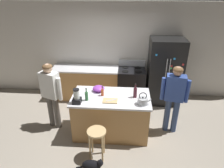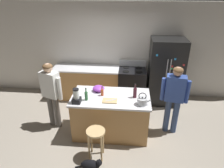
{
  "view_description": "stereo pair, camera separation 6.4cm",
  "coord_description": "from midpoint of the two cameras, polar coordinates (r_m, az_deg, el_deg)",
  "views": [
    {
      "loc": [
        0.31,
        -3.74,
        3.13
      ],
      "look_at": [
        0.0,
        0.3,
        1.1
      ],
      "focal_mm": 32.65,
      "sensor_mm": 36.0,
      "label": 1
    },
    {
      "loc": [
        0.37,
        -3.73,
        3.13
      ],
      "look_at": [
        0.0,
        0.3,
        1.1
      ],
      "focal_mm": 32.65,
      "sensor_mm": 36.0,
      "label": 2
    }
  ],
  "objects": [
    {
      "name": "chef_knife",
      "position": [
        4.16,
        0.07,
        -4.58
      ],
      "size": [
        0.21,
        0.11,
        0.01
      ],
      "primitive_type": "cube",
      "rotation": [
        0.0,
        0.0,
        0.4
      ],
      "color": "#B7BABF",
      "rests_on": "cutting_board"
    },
    {
      "name": "back_counter_run",
      "position": [
        6.02,
        -6.19,
        0.34
      ],
      "size": [
        2.0,
        0.64,
        0.95
      ],
      "color": "#B7844C",
      "rests_on": "ground_plane"
    },
    {
      "name": "person_by_island_left",
      "position": [
        4.74,
        -16.34,
        -1.65
      ],
      "size": [
        0.59,
        0.34,
        1.6
      ],
      "color": "#66605B",
      "rests_on": "ground_plane"
    },
    {
      "name": "refrigerator",
      "position": [
        5.77,
        15.04,
        3.21
      ],
      "size": [
        0.9,
        0.73,
        1.84
      ],
      "color": "black",
      "rests_on": "ground_plane"
    },
    {
      "name": "tea_kettle",
      "position": [
        4.08,
        8.91,
        -4.74
      ],
      "size": [
        0.28,
        0.2,
        0.27
      ],
      "color": "#B7BABF",
      "rests_on": "kitchen_island"
    },
    {
      "name": "back_wall",
      "position": [
        5.96,
        1.79,
        9.32
      ],
      "size": [
        8.0,
        0.1,
        2.7
      ],
      "primitive_type": "cube",
      "color": "silver",
      "rests_on": "ground_plane"
    },
    {
      "name": "bottle_wine",
      "position": [
        4.28,
        6.87,
        -2.39
      ],
      "size": [
        0.08,
        0.08,
        0.32
      ],
      "color": "#471923",
      "rests_on": "kitchen_island"
    },
    {
      "name": "mixing_bowl",
      "position": [
        4.54,
        -3.4,
        -1.26
      ],
      "size": [
        0.26,
        0.26,
        0.12
      ],
      "primitive_type": "ellipsoid",
      "color": "purple",
      "rests_on": "kitchen_island"
    },
    {
      "name": "bar_stool",
      "position": [
        3.99,
        -4.07,
        -14.53
      ],
      "size": [
        0.36,
        0.36,
        0.65
      ],
      "color": "tan",
      "rests_on": "ground_plane"
    },
    {
      "name": "ground_plane",
      "position": [
        4.88,
        0.05,
        -13.17
      ],
      "size": [
        14.0,
        14.0,
        0.0
      ],
      "primitive_type": "plane",
      "color": "#9E9384"
    },
    {
      "name": "stove_range",
      "position": [
        5.89,
        5.87,
        -0.17
      ],
      "size": [
        0.76,
        0.65,
        1.13
      ],
      "color": "black",
      "rests_on": "ground_plane"
    },
    {
      "name": "cat",
      "position": [
        4.06,
        -5.34,
        -21.57
      ],
      "size": [
        0.52,
        0.18,
        0.26
      ],
      "color": "black",
      "rests_on": "ground_plane"
    },
    {
      "name": "bottle_cooking_sauce",
      "position": [
        4.35,
        -2.35,
        -2.31
      ],
      "size": [
        0.06,
        0.06,
        0.22
      ],
      "color": "#B24C26",
      "rests_on": "kitchen_island"
    },
    {
      "name": "cutting_board",
      "position": [
        4.17,
        -0.21,
        -4.72
      ],
      "size": [
        0.3,
        0.2,
        0.02
      ],
      "primitive_type": "cube",
      "color": "tan",
      "rests_on": "kitchen_island"
    },
    {
      "name": "blender_appliance",
      "position": [
        4.13,
        -9.52,
        -3.57
      ],
      "size": [
        0.17,
        0.17,
        0.31
      ],
      "color": "black",
      "rests_on": "kitchen_island"
    },
    {
      "name": "kitchen_island",
      "position": [
        4.59,
        0.05,
        -8.62
      ],
      "size": [
        1.67,
        0.91,
        0.95
      ],
      "color": "#B7844C",
      "rests_on": "ground_plane"
    },
    {
      "name": "person_by_sink_right",
      "position": [
        4.57,
        17.46,
        -2.85
      ],
      "size": [
        0.6,
        0.29,
        1.61
      ],
      "color": "#384C7A",
      "rests_on": "ground_plane"
    },
    {
      "name": "bottle_olive_oil",
      "position": [
        4.2,
        -6.79,
        -3.26
      ],
      "size": [
        0.07,
        0.07,
        0.28
      ],
      "color": "#2D6638",
      "rests_on": "kitchen_island"
    }
  ]
}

